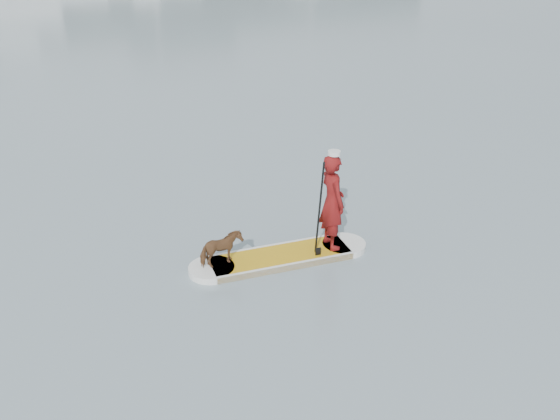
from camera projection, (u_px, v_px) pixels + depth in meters
ground at (322, 341)px, 9.08m from camera, size 140.00×140.00×0.00m
paddleboard at (280, 257)px, 11.09m from camera, size 3.27×1.21×0.12m
paddler at (332, 202)px, 10.96m from camera, size 0.49×0.69×1.76m
white_cap at (334, 153)px, 10.55m from camera, size 0.22×0.22×0.07m
dog at (221, 249)px, 10.61m from camera, size 0.75×0.38×0.62m
paddle at (319, 221)px, 10.75m from camera, size 0.10×0.30×2.00m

